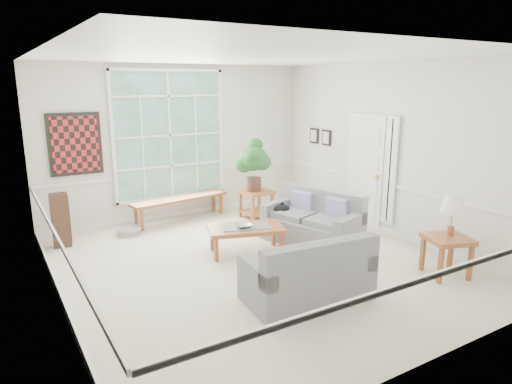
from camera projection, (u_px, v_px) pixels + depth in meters
floor at (257, 263)px, 6.89m from camera, size 5.50×6.00×0.01m
ceiling at (257, 56)px, 6.18m from camera, size 5.50×6.00×0.02m
wall_back at (179, 142)px, 9.03m from camera, size 5.50×0.02×3.00m
wall_front at (432, 217)px, 4.04m from camera, size 5.50×0.02×3.00m
wall_left at (50, 187)px, 5.16m from camera, size 0.02×6.00×3.00m
wall_right at (393, 151)px, 7.91m from camera, size 0.02×6.00×3.00m
window_back at (170, 135)px, 8.86m from camera, size 2.30×0.08×2.40m
entry_door at (365, 171)px, 8.50m from camera, size 0.08×0.90×2.10m
door_sidelight at (391, 171)px, 7.95m from camera, size 0.08×0.26×1.90m
wall_art at (75, 144)px, 7.99m from camera, size 0.90×0.06×1.10m
wall_frame_near at (326, 138)px, 9.34m from camera, size 0.04×0.26×0.32m
wall_frame_far at (314, 136)px, 9.67m from camera, size 0.04×0.26×0.32m
loveseat_right at (312, 218)px, 7.67m from camera, size 1.30×1.80×0.87m
loveseat_front at (307, 267)px, 5.67m from camera, size 1.63×0.95×0.84m
coffee_table at (246, 240)px, 7.24m from camera, size 1.32×0.98×0.44m
pewter_bowl at (243, 225)px, 7.13m from camera, size 0.32×0.32×0.08m
window_bench at (180, 209)px, 8.96m from camera, size 2.01×0.65×0.46m
end_table at (256, 204)px, 9.11m from camera, size 0.60×0.60×0.57m
houseplant at (253, 165)px, 8.90m from camera, size 0.79×0.79×1.04m
side_table at (446, 256)px, 6.39m from camera, size 0.72×0.72×0.57m
table_lamp at (452, 215)px, 6.32m from camera, size 0.37×0.37×0.58m
pet_bed at (129, 231)px, 8.18m from camera, size 0.50×0.50×0.13m
floor_speaker at (60, 220)px, 7.49m from camera, size 0.30×0.24×0.90m
cat at (282, 208)px, 7.94m from camera, size 0.37×0.35×0.14m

